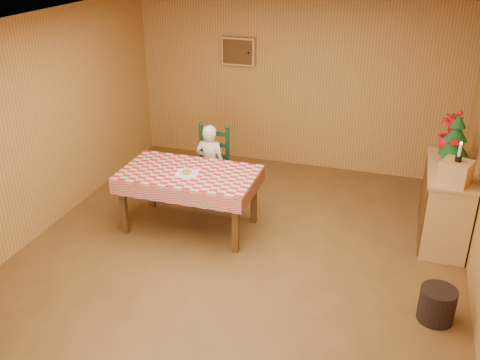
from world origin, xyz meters
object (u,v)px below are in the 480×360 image
Objects in this scene: christmas_tree at (456,138)px; storage_bin at (437,305)px; ladder_chair at (212,167)px; shelf_unit at (445,204)px; seated_child at (210,165)px; dining_table at (189,178)px; crate at (456,172)px.

christmas_tree is 1.79× the size of storage_bin.
ladder_chair is 3.13× the size of storage_bin.
shelf_unit is at bearing -1.78° from ladder_chair.
seated_child is 3.09m from christmas_tree.
dining_table is at bearing -166.99° from shelf_unit.
shelf_unit is 2.00× the size of christmas_tree.
storage_bin is (-0.07, -1.62, -0.29)m from shelf_unit.
shelf_unit is 1.64m from storage_bin.
ladder_chair is at bearing 149.75° from storage_bin.
ladder_chair is at bearing 170.69° from crate.
storage_bin is at bearing -17.47° from dining_table.
dining_table is 3.20m from christmas_tree.
storage_bin is (-0.08, -1.87, -1.04)m from christmas_tree.
shelf_unit is 3.59× the size of storage_bin.
crate is 0.87× the size of storage_bin.
seated_child reaches higher than ladder_chair.
seated_child is 3.39m from storage_bin.
shelf_unit is at bearing 91.23° from crate.
ladder_chair reaches higher than dining_table.
dining_table is at bearing -174.43° from crate.
christmas_tree is at bearing 88.02° from shelf_unit.
crate is (0.01, -0.40, 0.59)m from shelf_unit.
crate reaches higher than shelf_unit.
shelf_unit is at bearing 13.01° from dining_table.
shelf_unit is (3.00, -0.09, -0.04)m from ladder_chair.
shelf_unit is 4.13× the size of crate.
seated_child reaches higher than dining_table.
dining_table is 1.47× the size of seated_child.
shelf_unit reaches higher than dining_table.
crate is at bearing 5.57° from dining_table.
seated_child is at bearing 90.00° from dining_table.
shelf_unit is at bearing 179.30° from seated_child.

